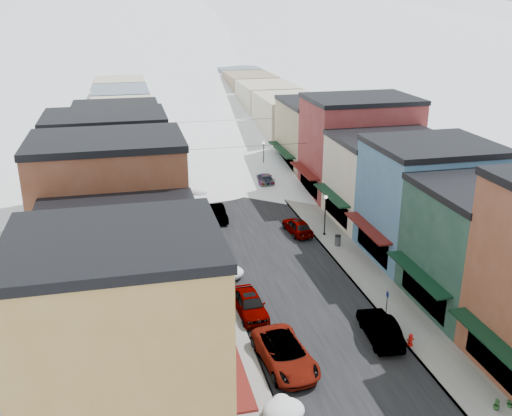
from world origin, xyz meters
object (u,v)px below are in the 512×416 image
car_white_suv (285,354)px  fire_hydrant (410,340)px  car_green_sedan (380,328)px  streetlamp_near (325,210)px  car_dark_hatch (217,213)px  trash_can (338,240)px  car_silver_sedan (250,304)px

car_white_suv → fire_hydrant: size_ratio=7.22×
car_green_sedan → streetlamp_near: 18.21m
car_dark_hatch → streetlamp_near: size_ratio=1.12×
car_dark_hatch → car_green_sedan: 25.64m
car_dark_hatch → car_green_sedan: bearing=-75.8°
car_dark_hatch → car_green_sedan: car_green_sedan is taller
car_white_suv → trash_can: (9.85, 16.61, -0.20)m
car_white_suv → car_silver_sedan: car_white_suv is taller
car_silver_sedan → trash_can: car_silver_sedan is taller
car_green_sedan → fire_hydrant: car_green_sedan is taller
car_green_sedan → car_silver_sedan: bearing=-27.8°
car_silver_sedan → fire_hydrant: (9.50, -6.57, -0.31)m
car_white_suv → trash_can: size_ratio=6.20×
car_green_sedan → streetlamp_near: (2.39, 17.96, 1.86)m
car_silver_sedan → streetlamp_near: 16.55m
streetlamp_near → car_white_suv: bearing=-116.2°
car_white_suv → fire_hydrant: bearing=-5.6°
car_silver_sedan → trash_can: (10.65, 10.01, -0.19)m
car_silver_sedan → fire_hydrant: size_ratio=5.81×
car_white_suv → car_dark_hatch: car_white_suv is taller
car_green_sedan → fire_hydrant: (1.56, -1.41, -0.31)m
fire_hydrant → car_green_sedan: bearing=138.0°
car_silver_sedan → car_dark_hatch: size_ratio=1.10×
car_silver_sedan → streetlamp_near: streetlamp_near is taller
car_silver_sedan → car_green_sedan: (7.94, -5.16, -0.00)m
car_dark_hatch → car_silver_sedan: bearing=-94.3°
streetlamp_near → car_green_sedan: bearing=-97.6°
car_dark_hatch → fire_hydrant: car_dark_hatch is taller
streetlamp_near → trash_can: bearing=-83.3°
car_silver_sedan → streetlamp_near: (10.33, 12.80, 1.85)m
car_white_suv → fire_hydrant: 8.71m
car_dark_hatch → fire_hydrant: size_ratio=5.27×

